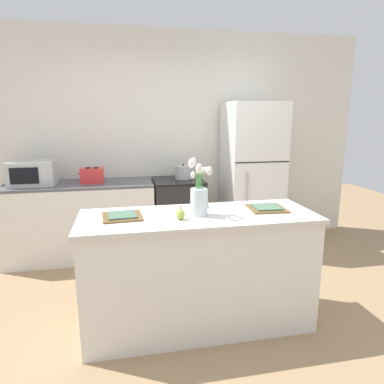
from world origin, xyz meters
The scene contains 13 objects.
ground_plane centered at (0.00, 0.00, 0.00)m, with size 10.00×10.00×0.00m, color #997A56.
back_wall centered at (0.00, 2.00, 1.35)m, with size 5.20×0.08×2.70m.
kitchen_island centered at (0.00, 0.00, 0.46)m, with size 1.80×0.66×0.92m.
back_counter centered at (-1.06, 1.60, 0.45)m, with size 1.68×0.60×0.90m.
stove_range centered at (0.10, 1.60, 0.45)m, with size 0.60×0.61×0.90m.
refrigerator centered at (1.05, 1.60, 0.91)m, with size 0.68×0.67×1.82m.
flower_vase centered at (0.00, -0.02, 1.08)m, with size 0.16×0.17×0.44m.
pear_figurine centered at (-0.16, -0.10, 0.97)m, with size 0.06×0.06×0.11m.
plate_setting_left centered at (-0.57, 0.04, 0.93)m, with size 0.30×0.30×0.02m.
plate_setting_right centered at (0.57, 0.04, 0.93)m, with size 0.30×0.30×0.02m.
toaster centered at (-0.90, 1.61, 0.99)m, with size 0.28×0.18×0.17m.
cooking_pot centered at (0.18, 1.66, 0.98)m, with size 0.22×0.22×0.18m.
microwave centered at (-1.54, 1.60, 1.04)m, with size 0.48×0.37×0.27m.
Camera 1 is at (-0.55, -2.44, 1.66)m, focal length 32.00 mm.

